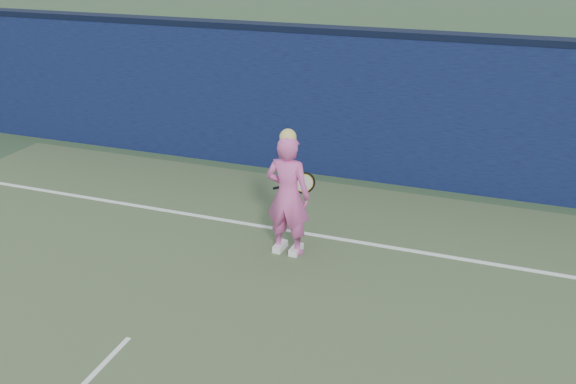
% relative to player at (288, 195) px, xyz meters
% --- Properties ---
extents(backstop_wall, '(24.00, 0.40, 2.50)m').
position_rel_player_xyz_m(backstop_wall, '(-0.98, 3.07, 0.40)').
color(backstop_wall, '#0D0D39').
rests_on(backstop_wall, ground).
extents(wall_cap, '(24.00, 0.42, 0.10)m').
position_rel_player_xyz_m(wall_cap, '(-0.98, 3.07, 1.70)').
color(wall_cap, black).
rests_on(wall_cap, backstop_wall).
extents(player, '(0.64, 0.44, 1.77)m').
position_rel_player_xyz_m(player, '(0.00, 0.00, 0.00)').
color(player, '#DC55A4').
rests_on(player, ground).
extents(racket, '(0.60, 0.20, 0.32)m').
position_rel_player_xyz_m(racket, '(0.03, 0.48, -0.01)').
color(racket, black).
rests_on(racket, ground).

